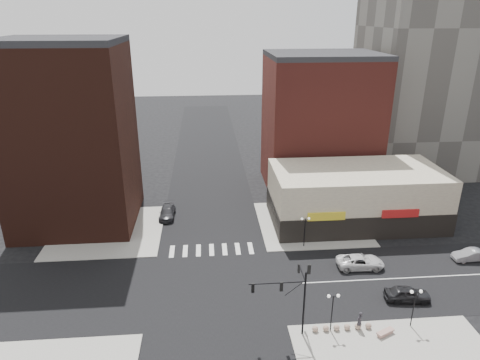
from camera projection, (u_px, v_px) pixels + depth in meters
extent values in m
plane|color=black|center=(214.00, 288.00, 47.83)|extent=(240.00, 240.00, 0.00)
cube|color=black|center=(214.00, 288.00, 47.82)|extent=(200.00, 14.00, 0.02)
cube|color=black|center=(214.00, 288.00, 47.82)|extent=(14.00, 200.00, 0.02)
cube|color=gray|center=(108.00, 231.00, 60.14)|extent=(15.00, 15.00, 0.12)
cube|color=gray|center=(311.00, 223.00, 62.38)|extent=(15.00, 15.00, 0.12)
cube|color=#331710|center=(71.00, 139.00, 58.96)|extent=(16.00, 15.00, 25.00)
cube|color=#331710|center=(25.00, 152.00, 74.71)|extent=(20.00, 18.00, 12.00)
cube|color=maroon|center=(320.00, 124.00, 72.66)|extent=(18.00, 15.00, 22.00)
cube|color=beige|center=(356.00, 196.00, 61.91)|extent=(24.00, 12.00, 8.00)
cube|color=black|center=(354.00, 210.00, 62.75)|extent=(24.20, 12.20, 3.40)
cylinder|color=black|center=(304.00, 304.00, 39.57)|extent=(0.18, 0.18, 7.00)
cylinder|color=black|center=(277.00, 283.00, 38.46)|extent=(5.20, 0.11, 0.11)
cylinder|color=black|center=(294.00, 289.00, 38.84)|extent=(1.72, 0.06, 1.46)
cylinder|color=black|center=(302.00, 272.00, 40.05)|extent=(0.11, 3.00, 0.11)
cube|color=black|center=(253.00, 288.00, 38.44)|extent=(0.28, 0.18, 0.95)
sphere|color=red|center=(253.00, 285.00, 38.33)|extent=(0.16, 0.16, 0.16)
cube|color=black|center=(281.00, 287.00, 38.64)|extent=(0.28, 0.18, 0.95)
sphere|color=red|center=(282.00, 284.00, 38.53)|extent=(0.16, 0.16, 0.16)
cube|color=black|center=(299.00, 268.00, 41.41)|extent=(0.18, 0.28, 0.95)
sphere|color=red|center=(299.00, 266.00, 41.30)|extent=(0.16, 0.16, 0.16)
cube|color=black|center=(309.00, 269.00, 38.21)|extent=(0.28, 0.18, 0.95)
sphere|color=red|center=(309.00, 266.00, 38.10)|extent=(0.16, 0.16, 0.16)
cylinder|color=black|center=(332.00, 313.00, 40.48)|extent=(0.11, 0.11, 4.00)
cylinder|color=black|center=(333.00, 297.00, 39.79)|extent=(0.90, 0.06, 0.06)
sphere|color=white|center=(329.00, 296.00, 39.72)|extent=(0.32, 0.32, 0.32)
sphere|color=white|center=(338.00, 296.00, 39.78)|extent=(0.32, 0.32, 0.32)
cylinder|color=black|center=(413.00, 309.00, 41.10)|extent=(0.11, 0.11, 4.00)
cylinder|color=black|center=(416.00, 292.00, 40.40)|extent=(0.90, 0.06, 0.06)
sphere|color=white|center=(412.00, 292.00, 40.33)|extent=(0.32, 0.32, 0.32)
sphere|color=white|center=(421.00, 291.00, 40.40)|extent=(0.32, 0.32, 0.32)
cylinder|color=black|center=(305.00, 232.00, 55.40)|extent=(0.11, 0.11, 4.00)
cylinder|color=black|center=(305.00, 219.00, 54.71)|extent=(0.90, 0.06, 0.06)
sphere|color=white|center=(302.00, 219.00, 54.64)|extent=(0.32, 0.32, 0.32)
sphere|color=white|center=(309.00, 219.00, 54.71)|extent=(0.32, 0.32, 0.32)
sphere|color=gray|center=(315.00, 329.00, 40.99)|extent=(0.59, 0.59, 0.59)
sphere|color=gray|center=(326.00, 328.00, 41.07)|extent=(0.59, 0.59, 0.59)
sphere|color=gray|center=(337.00, 328.00, 41.15)|extent=(0.59, 0.59, 0.59)
sphere|color=gray|center=(347.00, 327.00, 41.23)|extent=(0.59, 0.59, 0.59)
sphere|color=gray|center=(358.00, 326.00, 41.31)|extent=(0.59, 0.59, 0.59)
sphere|color=gray|center=(368.00, 326.00, 41.39)|extent=(0.59, 0.59, 0.59)
imported|color=silver|center=(360.00, 262.00, 51.36)|extent=(5.73, 2.79, 1.57)
imported|color=black|center=(407.00, 294.00, 45.44)|extent=(4.94, 2.43, 1.62)
imported|color=gray|center=(471.00, 255.00, 52.90)|extent=(4.40, 1.62, 1.44)
imported|color=black|center=(167.00, 212.00, 64.12)|extent=(2.34, 5.39, 1.54)
imported|color=#262429|center=(359.00, 321.00, 41.07)|extent=(0.84, 0.82, 1.95)
cube|color=#A47D71|center=(385.00, 333.00, 40.61)|extent=(1.71, 1.13, 0.31)
cube|color=#A47D71|center=(385.00, 331.00, 40.53)|extent=(1.95, 1.31, 0.13)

